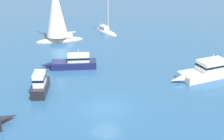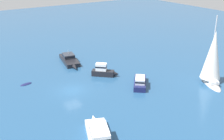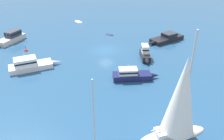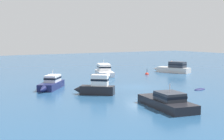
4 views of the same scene
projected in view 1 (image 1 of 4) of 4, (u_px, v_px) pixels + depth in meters
name	position (u px, v px, depth m)	size (l,w,h in m)	color
ground_plane	(106.00, 108.00, 28.88)	(160.00, 160.00, 0.00)	navy
launch	(41.00, 84.00, 31.73)	(4.02, 4.22, 2.25)	black
sailboat	(106.00, 31.00, 52.97)	(2.72, 6.25, 9.45)	silver
ketch	(57.00, 15.00, 46.81)	(7.11, 5.04, 11.36)	silver
motor_cruiser	(207.00, 70.00, 35.23)	(7.82, 4.48, 2.58)	white
launch_1	(74.00, 62.00, 37.88)	(5.89, 5.23, 2.25)	#191E4C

